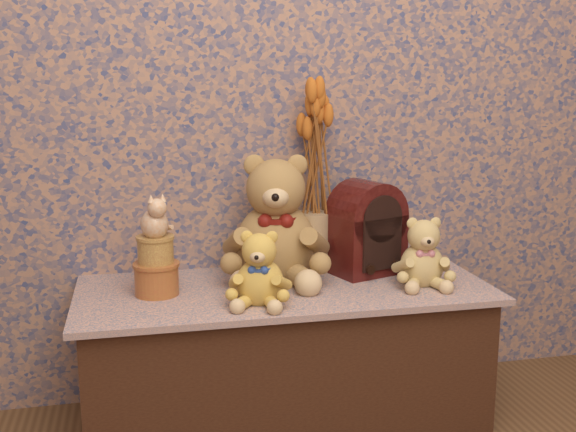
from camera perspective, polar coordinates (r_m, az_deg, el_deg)
The scene contains 10 objects.
display_shelf at distance 2.29m, azimuth -0.28°, elevation -11.33°, with size 1.31×0.56×0.46m, color #3C567C.
teddy_large at distance 2.26m, azimuth -1.01°, elevation 0.30°, with size 0.35×0.42×0.44m, color #A17F3E, non-canonical shape.
teddy_medium at distance 2.03m, azimuth -2.35°, elevation -3.99°, with size 0.19×0.22×0.24m, color #BB8934, non-canonical shape.
teddy_small at distance 2.25m, azimuth 11.04°, elevation -2.65°, with size 0.19×0.22×0.24m, color #D2B863, non-canonical shape.
cathedral_radio at distance 2.34m, azimuth 6.49°, elevation -0.92°, with size 0.23×0.17×0.32m, color #340A09, non-canonical shape.
ceramic_vase at distance 2.37m, azimuth 2.04°, elevation -2.13°, with size 0.12×0.12×0.20m, color tan.
dried_stalks at distance 2.32m, azimuth 2.10°, elevation 4.94°, with size 0.20×0.20×0.38m, color #C1621F, non-canonical shape.
biscuit_tin_lower at distance 2.16m, azimuth -10.79°, elevation -5.14°, with size 0.13×0.13×0.10m, color #B88A36.
biscuit_tin_upper at distance 2.14m, azimuth -10.88°, elevation -2.80°, with size 0.11×0.11×0.08m, color #DFCC61.
cat_figurine at distance 2.11m, azimuth -11.00°, elevation 0.12°, with size 0.10×0.11×0.14m, color silver, non-canonical shape.
Camera 1 is at (-0.45, -0.83, 1.12)m, focal length 43.05 mm.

